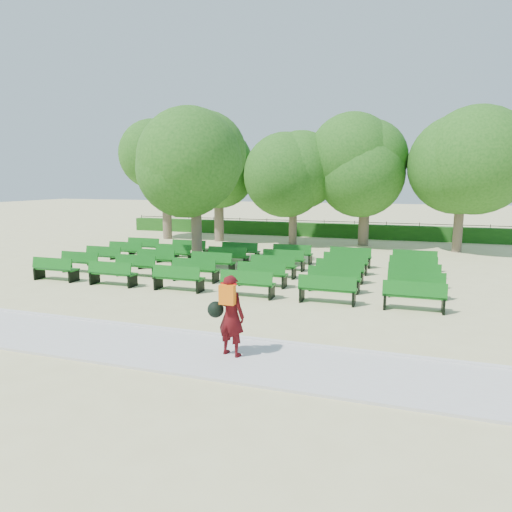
% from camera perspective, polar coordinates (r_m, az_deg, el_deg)
% --- Properties ---
extents(ground, '(120.00, 120.00, 0.00)m').
position_cam_1_polar(ground, '(17.40, -3.09, -2.84)').
color(ground, '#C9C285').
extents(paving, '(30.00, 2.20, 0.06)m').
position_cam_1_polar(paving, '(11.10, -17.40, -10.30)').
color(paving, beige).
rests_on(paving, ground).
extents(curb, '(30.00, 0.12, 0.10)m').
position_cam_1_polar(curb, '(11.99, -14.18, -8.57)').
color(curb, silver).
rests_on(curb, ground).
extents(hedge, '(26.00, 0.70, 0.90)m').
position_cam_1_polar(hedge, '(30.63, 6.52, 3.30)').
color(hedge, '#1C5215').
rests_on(hedge, ground).
extents(fence, '(26.00, 0.10, 1.02)m').
position_cam_1_polar(fence, '(31.07, 6.66, 2.55)').
color(fence, black).
rests_on(fence, ground).
extents(tree_line, '(21.80, 6.80, 7.04)m').
position_cam_1_polar(tree_line, '(26.82, 4.74, 1.49)').
color(tree_line, '#275D18').
rests_on(tree_line, ground).
extents(bench_array, '(1.75, 0.57, 1.10)m').
position_cam_1_polar(bench_array, '(17.99, -1.56, -2.12)').
color(bench_array, '#105C14').
rests_on(bench_array, ground).
extents(tree_among, '(4.69, 4.69, 6.50)m').
position_cam_1_polar(tree_among, '(19.84, -7.62, 11.32)').
color(tree_among, brown).
rests_on(tree_among, ground).
extents(person, '(0.85, 0.55, 1.72)m').
position_cam_1_polar(person, '(9.56, -3.31, -7.27)').
color(person, '#45090D').
rests_on(person, ground).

